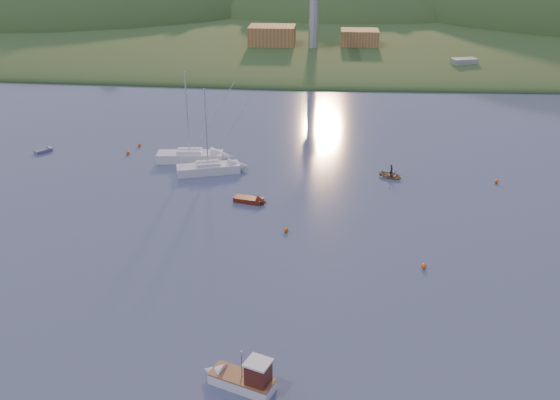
# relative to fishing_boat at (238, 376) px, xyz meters

# --- Properties ---
(far_shore) EXTENTS (620.00, 220.00, 1.50)m
(far_shore) POSITION_rel_fishing_boat_xyz_m (-0.33, 224.09, -0.80)
(far_shore) COLOR #30481C
(far_shore) RESTS_ON ground
(shore_slope) EXTENTS (640.00, 150.00, 7.00)m
(shore_slope) POSITION_rel_fishing_boat_xyz_m (-0.33, 159.09, -0.80)
(shore_slope) COLOR #30481C
(shore_slope) RESTS_ON ground
(hill_left) EXTENTS (170.00, 140.00, 44.00)m
(hill_left) POSITION_rel_fishing_boat_xyz_m (-90.33, 194.09, -0.80)
(hill_left) COLOR #30481C
(hill_left) RESTS_ON ground
(hill_center) EXTENTS (140.00, 120.00, 36.00)m
(hill_center) POSITION_rel_fishing_boat_xyz_m (9.67, 204.09, -0.80)
(hill_center) COLOR #30481C
(hill_center) RESTS_ON ground
(hillside_trees) EXTENTS (280.00, 50.00, 32.00)m
(hillside_trees) POSITION_rel_fishing_boat_xyz_m (-0.33, 179.09, -0.80)
(hillside_trees) COLOR #2B4F1C
(hillside_trees) RESTS_ON ground
(wharf) EXTENTS (42.00, 16.00, 2.40)m
(wharf) POSITION_rel_fishing_boat_xyz_m (4.67, 116.09, 0.40)
(wharf) COLOR slate
(wharf) RESTS_ON ground
(shed_west) EXTENTS (11.00, 8.00, 4.80)m
(shed_west) POSITION_rel_fishing_boat_xyz_m (-8.33, 117.09, 4.00)
(shed_west) COLOR olive
(shed_west) RESTS_ON wharf
(shed_east) EXTENTS (9.00, 7.00, 4.00)m
(shed_east) POSITION_rel_fishing_boat_xyz_m (12.67, 118.09, 3.60)
(shed_east) COLOR olive
(shed_east) RESTS_ON wharf
(fishing_boat) EXTENTS (5.89, 3.69, 3.60)m
(fishing_boat) POSITION_rel_fishing_boat_xyz_m (0.00, 0.00, 0.00)
(fishing_boat) COLOR white
(fishing_boat) RESTS_ON ground
(sailboat_near) EXTENTS (8.58, 4.79, 11.40)m
(sailboat_near) POSITION_rel_fishing_boat_xyz_m (-9.76, 40.53, -0.06)
(sailboat_near) COLOR silver
(sailboat_near) RESTS_ON ground
(sailboat_far) EXTENTS (9.23, 3.48, 12.53)m
(sailboat_far) POSITION_rel_fishing_boat_xyz_m (-13.11, 44.71, 0.00)
(sailboat_far) COLOR silver
(sailboat_far) RESTS_ON ground
(canoe) EXTENTS (3.83, 3.50, 0.65)m
(canoe) POSITION_rel_fishing_boat_xyz_m (14.30, 40.88, -0.47)
(canoe) COLOR #A28859
(canoe) RESTS_ON ground
(paddler) EXTENTS (0.59, 0.66, 1.52)m
(paddler) POSITION_rel_fishing_boat_xyz_m (14.30, 40.88, -0.04)
(paddler) COLOR black
(paddler) RESTS_ON ground
(red_tender) EXTENTS (4.26, 2.32, 1.38)m
(red_tender) POSITION_rel_fishing_boat_xyz_m (-2.51, 31.54, -0.51)
(red_tender) COLOR #541B0C
(red_tender) RESTS_ON ground
(grey_dinghy) EXTENTS (2.60, 2.83, 1.05)m
(grey_dinghy) POSITION_rel_fishing_boat_xyz_m (-34.71, 46.91, -0.58)
(grey_dinghy) COLOR slate
(grey_dinghy) RESTS_ON ground
(work_vessel) EXTENTS (13.29, 7.93, 3.22)m
(work_vessel) POSITION_rel_fishing_boat_xyz_m (34.67, 102.09, 0.35)
(work_vessel) COLOR slate
(work_vessel) RESTS_ON ground
(buoy_0) EXTENTS (0.50, 0.50, 0.50)m
(buoy_0) POSITION_rel_fishing_boat_xyz_m (15.60, 17.83, -0.55)
(buoy_0) COLOR #ED5A0C
(buoy_0) RESTS_ON ground
(buoy_1) EXTENTS (0.50, 0.50, 0.50)m
(buoy_1) POSITION_rel_fishing_boat_xyz_m (1.76, 24.38, -0.55)
(buoy_1) COLOR #ED5A0C
(buoy_1) RESTS_ON ground
(buoy_2) EXTENTS (0.50, 0.50, 0.50)m
(buoy_2) POSITION_rel_fishing_boat_xyz_m (-21.93, 50.06, -0.55)
(buoy_2) COLOR #ED5A0C
(buoy_2) RESTS_ON ground
(buoy_3) EXTENTS (0.50, 0.50, 0.50)m
(buoy_3) POSITION_rel_fishing_boat_xyz_m (-22.58, 46.64, -0.55)
(buoy_3) COLOR #ED5A0C
(buoy_3) RESTS_ON ground
(buoy_4) EXTENTS (0.50, 0.50, 0.50)m
(buoy_4) POSITION_rel_fishing_boat_xyz_m (27.60, 40.10, -0.55)
(buoy_4) COLOR #ED5A0C
(buoy_4) RESTS_ON ground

